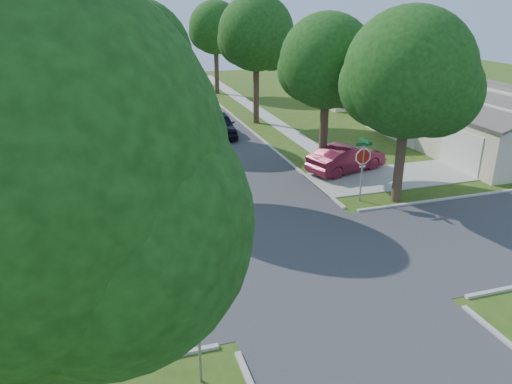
{
  "coord_description": "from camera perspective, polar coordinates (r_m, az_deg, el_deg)",
  "views": [
    {
      "loc": [
        -6.3,
        -14.43,
        8.83
      ],
      "look_at": [
        -0.81,
        3.27,
        1.6
      ],
      "focal_mm": 35.0,
      "sensor_mm": 36.0,
      "label": 1
    }
  ],
  "objects": [
    {
      "name": "sidewalk_ne",
      "position": [
        43.2,
        -0.18,
        9.55
      ],
      "size": [
        1.2,
        40.0,
        0.04
      ],
      "primitive_type": "cube",
      "color": "#9E9B91",
      "rests_on": "ground"
    },
    {
      "name": "house_ne_near",
      "position": [
        34.6,
        23.64,
        7.33
      ],
      "size": [
        8.42,
        13.6,
        4.23
      ],
      "color": "beige",
      "rests_on": "ground"
    },
    {
      "name": "sidewalk_nw",
      "position": [
        41.38,
        -16.72,
        8.13
      ],
      "size": [
        1.2,
        40.0,
        0.04
      ],
      "primitive_type": "cube",
      "color": "#9E9B91",
      "rests_on": "ground"
    },
    {
      "name": "car_curb_west",
      "position": [
        57.31,
        -12.25,
        12.72
      ],
      "size": [
        2.51,
        5.2,
        1.46
      ],
      "primitive_type": "imported",
      "rotation": [
        0.0,
        0.0,
        3.24
      ],
      "color": "black",
      "rests_on": "ground"
    },
    {
      "name": "road_ns",
      "position": [
        18.05,
        5.59,
        -8.07
      ],
      "size": [
        7.0,
        100.0,
        0.02
      ],
      "primitive_type": "cube",
      "color": "#333335",
      "rests_on": "ground"
    },
    {
      "name": "stop_sign_sw",
      "position": [
        11.98,
        -6.68,
        -13.44
      ],
      "size": [
        1.05,
        0.8,
        2.98
      ],
      "color": "gray",
      "rests_on": "ground"
    },
    {
      "name": "car_driveway",
      "position": [
        27.42,
        10.31,
        3.83
      ],
      "size": [
        4.86,
        2.93,
        1.51
      ],
      "primitive_type": "imported",
      "rotation": [
        0.0,
        0.0,
        1.88
      ],
      "color": "maroon",
      "rests_on": "ground"
    },
    {
      "name": "ground",
      "position": [
        18.06,
        5.59,
        -8.08
      ],
      "size": [
        100.0,
        100.0,
        0.0
      ],
      "primitive_type": "plane",
      "color": "#2C4A14",
      "rests_on": "ground"
    },
    {
      "name": "tree_w_far",
      "position": [
        48.58,
        -15.92,
        16.62
      ],
      "size": [
        4.76,
        4.6,
        8.04
      ],
      "color": "#38281C",
      "rests_on": "ground"
    },
    {
      "name": "tree_sw_corner",
      "position": [
        7.95,
        -24.43,
        0.49
      ],
      "size": [
        6.21,
        6.0,
        9.55
      ],
      "color": "#38281C",
      "rests_on": "ground"
    },
    {
      "name": "house_ne_far",
      "position": [
        49.36,
        10.07,
        12.48
      ],
      "size": [
        8.42,
        13.6,
        4.23
      ],
      "color": "beige",
      "rests_on": "ground"
    },
    {
      "name": "tree_w_mid",
      "position": [
        35.56,
        -15.18,
        16.84
      ],
      "size": [
        5.8,
        5.6,
        9.56
      ],
      "color": "#38281C",
      "rests_on": "ground"
    },
    {
      "name": "tree_ne_corner",
      "position": [
        22.76,
        17.18,
        12.22
      ],
      "size": [
        5.8,
        5.6,
        8.66
      ],
      "color": "#38281C",
      "rests_on": "ground"
    },
    {
      "name": "tree_w_near",
      "position": [
        23.65,
        -13.52,
        14.16
      ],
      "size": [
        5.38,
        5.2,
        8.97
      ],
      "color": "#38281C",
      "rests_on": "ground"
    },
    {
      "name": "tree_e_near",
      "position": [
        26.11,
        8.2,
        14.09
      ],
      "size": [
        4.97,
        4.8,
        8.28
      ],
      "color": "#38281C",
      "rests_on": "ground"
    },
    {
      "name": "driveway",
      "position": [
        27.26,
        15.29,
        1.68
      ],
      "size": [
        8.8,
        3.6,
        0.05
      ],
      "primitive_type": "cube",
      "color": "#9E9B91",
      "rests_on": "ground"
    },
    {
      "name": "tree_e_far",
      "position": [
        49.77,
        -4.59,
        17.97
      ],
      "size": [
        5.17,
        5.0,
        8.72
      ],
      "color": "#38281C",
      "rests_on": "ground"
    },
    {
      "name": "car_curb_east",
      "position": [
        34.36,
        -4.17,
        7.71
      ],
      "size": [
        2.07,
        4.67,
        1.56
      ],
      "primitive_type": "imported",
      "rotation": [
        0.0,
        0.0,
        -0.05
      ],
      "color": "black",
      "rests_on": "ground"
    },
    {
      "name": "tree_e_mid",
      "position": [
        37.21,
        0.11,
        17.34
      ],
      "size": [
        5.59,
        5.4,
        9.21
      ],
      "color": "#38281C",
      "rests_on": "ground"
    },
    {
      "name": "stop_sign_ne",
      "position": [
        23.09,
        12.12,
        3.7
      ],
      "size": [
        1.05,
        0.8,
        2.98
      ],
      "color": "gray",
      "rests_on": "ground"
    }
  ]
}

